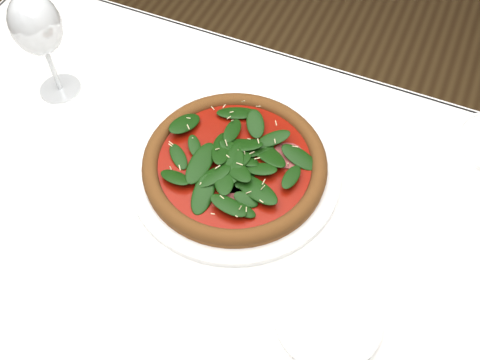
% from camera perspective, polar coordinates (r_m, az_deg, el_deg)
% --- Properties ---
extents(ground, '(6.00, 6.00, 0.00)m').
position_cam_1_polar(ground, '(1.57, -3.88, -17.02)').
color(ground, brown).
rests_on(ground, ground).
extents(dining_table, '(1.21, 0.81, 0.75)m').
position_cam_1_polar(dining_table, '(0.98, -6.01, -5.39)').
color(dining_table, white).
rests_on(dining_table, ground).
extents(plate, '(0.36, 0.36, 0.02)m').
position_cam_1_polar(plate, '(0.91, -0.56, 1.19)').
color(plate, white).
rests_on(plate, dining_table).
extents(pizza, '(0.34, 0.34, 0.04)m').
position_cam_1_polar(pizza, '(0.90, -0.57, 1.96)').
color(pizza, brown).
rests_on(pizza, plate).
extents(wine_glass, '(0.09, 0.09, 0.21)m').
position_cam_1_polar(wine_glass, '(1.00, -20.89, 15.01)').
color(wine_glass, white).
rests_on(wine_glass, dining_table).
extents(saucer_near, '(0.16, 0.16, 0.01)m').
position_cam_1_polar(saucer_near, '(0.80, 9.38, -14.30)').
color(saucer_near, white).
rests_on(saucer_near, dining_table).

